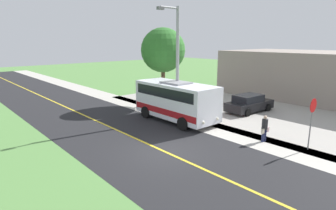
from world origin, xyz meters
TOP-DOWN VIEW (x-y plane):
  - ground_plane at (0.00, 0.00)m, footprint 120.00×120.00m
  - road_surface at (0.00, 0.00)m, footprint 8.00×100.00m
  - sidewalk at (-5.20, 0.00)m, footprint 2.40×100.00m
  - parking_lot_surface at (-12.40, 3.00)m, footprint 14.00×36.00m
  - road_centre_line at (0.00, 0.00)m, footprint 0.16×100.00m
  - shuttle_bus_front at (-4.57, -4.05)m, footprint 2.78×6.77m
  - pedestrian_with_bags at (-5.46, 2.67)m, footprint 0.72×0.34m
  - stop_sign at (-6.10, 4.97)m, footprint 0.76×0.07m
  - street_light_pole at (-4.88, -4.38)m, footprint 1.97×0.24m
  - parked_car_near at (-10.98, -1.97)m, footprint 4.51×2.24m
  - tree_curbside at (-7.40, -8.88)m, footprint 4.00×4.00m
  - commercial_building at (-21.40, -0.01)m, footprint 10.00×19.69m

SIDE VIEW (x-z plane):
  - ground_plane at x=0.00m, z-range 0.00..0.00m
  - sidewalk at x=-5.20m, z-range 0.00..0.01m
  - parking_lot_surface at x=-12.40m, z-range 0.00..0.01m
  - road_surface at x=0.00m, z-range 0.00..0.01m
  - road_centre_line at x=0.00m, z-range 0.01..0.01m
  - parked_car_near at x=-10.98m, z-range -0.04..1.41m
  - pedestrian_with_bags at x=-5.46m, z-range 0.05..1.64m
  - shuttle_bus_front at x=-4.57m, z-range 0.15..3.06m
  - stop_sign at x=-6.10m, z-range 0.52..3.40m
  - commercial_building at x=-21.40m, z-range 0.00..4.72m
  - street_light_pole at x=-4.88m, z-range 0.41..8.61m
  - tree_curbside at x=-7.40m, z-range 1.47..8.46m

